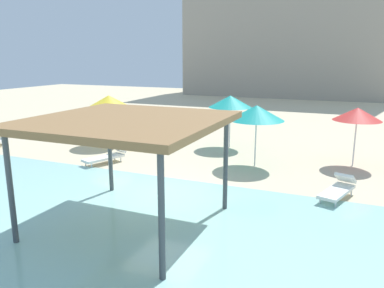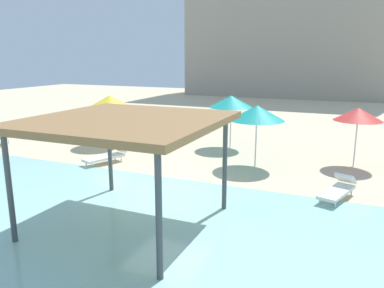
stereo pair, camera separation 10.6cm
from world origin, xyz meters
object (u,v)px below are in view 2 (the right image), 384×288
(beach_umbrella_teal_2, at_px, (231,102))
(lounge_chair_0, at_px, (339,189))
(beach_umbrella_teal_1, at_px, (257,113))
(beach_umbrella_red_3, at_px, (358,114))
(beach_umbrella_yellow_0, at_px, (110,101))
(shade_pavilion, at_px, (126,124))
(lounge_chair_1, at_px, (107,156))
(lounge_chair_4, at_px, (87,129))

(beach_umbrella_teal_2, xyz_separation_m, lounge_chair_0, (5.43, -5.48, -1.99))
(beach_umbrella_teal_1, bearing_deg, beach_umbrella_teal_2, 125.15)
(beach_umbrella_teal_2, bearing_deg, lounge_chair_0, -45.23)
(beach_umbrella_red_3, relative_size, lounge_chair_0, 1.24)
(beach_umbrella_yellow_0, distance_m, beach_umbrella_red_3, 11.70)
(lounge_chair_0, bearing_deg, beach_umbrella_teal_1, -109.98)
(beach_umbrella_teal_1, distance_m, lounge_chair_0, 4.70)
(shade_pavilion, xyz_separation_m, beach_umbrella_yellow_0, (-6.16, 7.91, -0.52))
(beach_umbrella_teal_1, distance_m, beach_umbrella_teal_2, 3.52)
(lounge_chair_1, bearing_deg, lounge_chair_0, 108.40)
(beach_umbrella_yellow_0, xyz_separation_m, lounge_chair_0, (11.29, -3.55, -1.94))
(beach_umbrella_yellow_0, bearing_deg, lounge_chair_0, -17.46)
(beach_umbrella_teal_1, bearing_deg, beach_umbrella_red_3, 24.09)
(lounge_chair_0, distance_m, lounge_chair_1, 9.40)
(beach_umbrella_teal_2, bearing_deg, shade_pavilion, -88.22)
(beach_umbrella_yellow_0, relative_size, beach_umbrella_red_3, 1.05)
(lounge_chair_0, bearing_deg, lounge_chair_4, -92.61)
(beach_umbrella_teal_2, distance_m, beach_umbrella_red_3, 5.94)
(shade_pavilion, relative_size, beach_umbrella_teal_1, 1.85)
(beach_umbrella_teal_2, bearing_deg, beach_umbrella_yellow_0, -161.79)
(shade_pavilion, relative_size, lounge_chair_4, 2.42)
(beach_umbrella_red_3, bearing_deg, shade_pavilion, -122.50)
(beach_umbrella_red_3, bearing_deg, beach_umbrella_teal_1, -155.91)
(lounge_chair_0, relative_size, lounge_chair_4, 1.01)
(shade_pavilion, height_order, lounge_chair_1, shade_pavilion)
(beach_umbrella_red_3, height_order, lounge_chair_1, beach_umbrella_red_3)
(beach_umbrella_teal_1, relative_size, beach_umbrella_teal_2, 0.98)
(beach_umbrella_yellow_0, relative_size, beach_umbrella_teal_2, 0.98)
(beach_umbrella_yellow_0, relative_size, lounge_chair_0, 1.30)
(shade_pavilion, height_order, beach_umbrella_teal_2, shade_pavilion)
(beach_umbrella_yellow_0, height_order, lounge_chair_0, beach_umbrella_yellow_0)
(lounge_chair_0, relative_size, lounge_chair_1, 1.00)
(shade_pavilion, relative_size, beach_umbrella_teal_2, 1.81)
(beach_umbrella_yellow_0, bearing_deg, lounge_chair_1, -57.75)
(shade_pavilion, bearing_deg, beach_umbrella_teal_2, 91.78)
(lounge_chair_0, bearing_deg, beach_umbrella_red_3, -167.78)
(beach_umbrella_red_3, relative_size, lounge_chair_1, 1.24)
(beach_umbrella_teal_2, bearing_deg, lounge_chair_4, -177.88)
(beach_umbrella_teal_2, height_order, beach_umbrella_red_3, beach_umbrella_teal_2)
(lounge_chair_0, height_order, lounge_chair_4, same)
(beach_umbrella_teal_2, height_order, lounge_chair_4, beach_umbrella_teal_2)
(lounge_chair_4, bearing_deg, beach_umbrella_red_3, 60.80)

